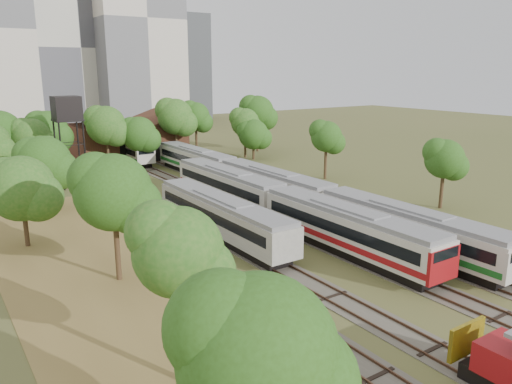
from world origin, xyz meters
TOP-DOWN VIEW (x-y plane):
  - ground at (0.00, 0.00)m, footprint 240.00×240.00m
  - dry_grass_patch at (-18.00, 8.00)m, footprint 14.00×60.00m
  - tracks at (-0.67, 25.00)m, footprint 24.60×80.00m
  - railcar_red_set at (-2.00, 16.93)m, footprint 2.91×34.57m
  - railcar_green_set at (2.00, 23.19)m, footprint 2.82×52.08m
  - railcar_rear at (-2.00, 55.94)m, footprint 2.73×16.08m
  - old_grey_coach at (-8.00, 16.77)m, footprint 2.77×18.00m
  - water_tower at (-13.41, 42.87)m, footprint 3.09×3.09m
  - rail_pile_near at (8.00, 2.45)m, footprint 0.65×9.76m
  - rail_pile_far at (8.20, 10.00)m, footprint 0.51×8.16m
  - maintenance_shed at (-1.00, 57.98)m, footprint 16.45×11.55m
  - tree_band_left at (-19.95, 26.29)m, footprint 8.91×62.94m
  - tree_band_far at (0.97, 50.67)m, footprint 41.57×9.51m
  - tree_band_right at (14.79, 32.33)m, footprint 4.65×38.27m
  - tower_centre at (2.00, 100.00)m, footprint 20.00×18.00m
  - tower_right at (14.00, 92.00)m, footprint 18.00×16.00m
  - tower_far_right at (34.00, 110.00)m, footprint 12.00×12.00m

SIDE VIEW (x-z plane):
  - ground at x=0.00m, z-range 0.00..0.00m
  - dry_grass_patch at x=-18.00m, z-range 0.00..0.04m
  - tracks at x=-0.67m, z-range -0.05..0.14m
  - rail_pile_far at x=8.20m, z-range 0.00..0.27m
  - rail_pile_near at x=8.00m, z-range 0.00..0.33m
  - railcar_rear at x=-2.00m, z-range 0.10..3.47m
  - railcar_green_set at x=2.00m, z-range 0.10..3.58m
  - old_grey_coach at x=-8.00m, z-range 0.16..3.58m
  - railcar_red_set at x=-2.00m, z-range 0.10..3.70m
  - maintenance_shed at x=-1.00m, z-range -0.87..6.70m
  - tree_band_right at x=14.79m, z-range 0.91..8.34m
  - tree_band_left at x=-19.95m, z-range 1.15..10.01m
  - tree_band_far at x=0.97m, z-range 1.32..10.78m
  - water_tower at x=-13.41m, z-range 3.66..14.35m
  - tower_far_right at x=34.00m, z-range 0.00..28.00m
  - tower_centre at x=2.00m, z-range 0.00..36.00m
  - tower_right at x=14.00m, z-range 0.00..48.00m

